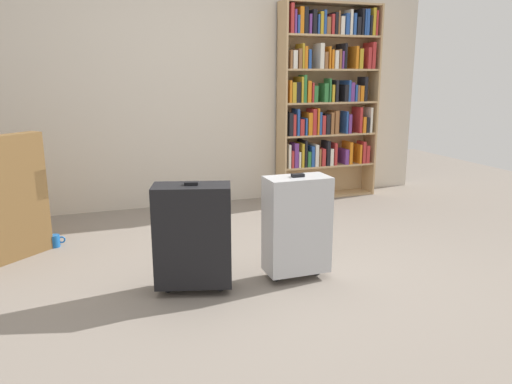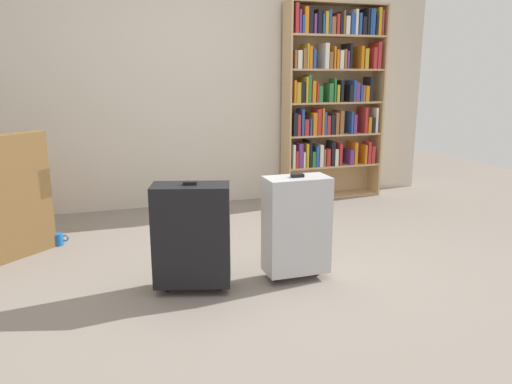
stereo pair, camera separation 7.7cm
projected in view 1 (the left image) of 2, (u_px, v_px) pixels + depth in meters
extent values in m
plane|color=slate|center=(269.00, 280.00, 3.22)|extent=(8.93, 8.93, 0.00)
cube|color=beige|center=(193.00, 75.00, 4.85)|extent=(5.10, 0.10, 2.60)
cube|color=tan|center=(282.00, 104.00, 5.02)|extent=(0.02, 0.26, 2.01)
cube|color=tan|center=(372.00, 102.00, 5.36)|extent=(0.02, 0.26, 2.01)
cube|color=tan|center=(323.00, 103.00, 5.30)|extent=(1.08, 0.02, 2.01)
cube|color=tan|center=(325.00, 195.00, 5.43)|extent=(1.04, 0.24, 0.02)
cube|color=tan|center=(326.00, 165.00, 5.35)|extent=(1.04, 0.24, 0.02)
cube|color=tan|center=(327.00, 134.00, 5.27)|extent=(1.04, 0.24, 0.02)
cube|color=tan|center=(328.00, 102.00, 5.19)|extent=(1.04, 0.24, 0.02)
cube|color=tan|center=(329.00, 70.00, 5.11)|extent=(1.04, 0.24, 0.02)
cube|color=tan|center=(331.00, 36.00, 5.03)|extent=(1.04, 0.24, 0.02)
cube|color=tan|center=(332.00, 4.00, 4.96)|extent=(1.04, 0.24, 0.02)
cube|color=silver|center=(286.00, 155.00, 5.15)|extent=(0.03, 0.21, 0.25)
cube|color=#B22D2D|center=(290.00, 159.00, 5.14)|extent=(0.03, 0.15, 0.18)
cube|color=#66337F|center=(294.00, 155.00, 5.14)|extent=(0.04, 0.15, 0.26)
cube|color=silver|center=(297.00, 159.00, 5.18)|extent=(0.02, 0.19, 0.17)
cube|color=gold|center=(299.00, 154.00, 5.19)|extent=(0.03, 0.21, 0.25)
cube|color=black|center=(302.00, 153.00, 5.20)|extent=(0.02, 0.21, 0.28)
cube|color=#2D7238|center=(306.00, 158.00, 5.21)|extent=(0.04, 0.17, 0.16)
cube|color=#264C99|center=(310.00, 156.00, 5.22)|extent=(0.03, 0.17, 0.22)
cube|color=silver|center=(313.00, 154.00, 5.25)|extent=(0.04, 0.22, 0.23)
cube|color=brown|center=(317.00, 157.00, 5.24)|extent=(0.02, 0.14, 0.18)
cube|color=#B22D2D|center=(320.00, 156.00, 5.28)|extent=(0.04, 0.20, 0.18)
cube|color=black|center=(326.00, 153.00, 5.26)|extent=(0.04, 0.15, 0.26)
cube|color=silver|center=(328.00, 156.00, 5.30)|extent=(0.04, 0.17, 0.18)
cube|color=#B22D2D|center=(333.00, 153.00, 5.30)|extent=(0.03, 0.17, 0.24)
cube|color=#66337F|center=(343.00, 156.00, 5.36)|extent=(0.04, 0.18, 0.16)
cube|color=orange|center=(347.00, 152.00, 5.37)|extent=(0.04, 0.19, 0.24)
cube|color=orange|center=(358.00, 153.00, 5.39)|extent=(0.02, 0.15, 0.21)
cube|color=#B22D2D|center=(361.00, 152.00, 5.41)|extent=(0.04, 0.15, 0.24)
cube|color=#B22D2D|center=(365.00, 154.00, 5.42)|extent=(0.04, 0.14, 0.19)
cube|color=black|center=(288.00, 124.00, 5.05)|extent=(0.04, 0.16, 0.23)
cube|color=#B22D2D|center=(292.00, 125.00, 5.06)|extent=(0.03, 0.16, 0.22)
cube|color=#264C99|center=(296.00, 122.00, 5.07)|extent=(0.03, 0.17, 0.27)
cube|color=#B22D2D|center=(300.00, 127.00, 5.09)|extent=(0.04, 0.15, 0.17)
cube|color=#264C99|center=(304.00, 126.00, 5.11)|extent=(0.02, 0.16, 0.18)
cube|color=orange|center=(307.00, 123.00, 5.13)|extent=(0.04, 0.18, 0.23)
cube|color=#B22D2D|center=(311.00, 122.00, 5.14)|extent=(0.04, 0.18, 0.27)
cube|color=orange|center=(315.00, 121.00, 5.15)|extent=(0.02, 0.18, 0.27)
cube|color=#264C99|center=(318.00, 123.00, 5.16)|extent=(0.02, 0.16, 0.23)
cube|color=#B22D2D|center=(321.00, 125.00, 5.17)|extent=(0.04, 0.15, 0.20)
cube|color=black|center=(325.00, 124.00, 5.19)|extent=(0.04, 0.16, 0.21)
cube|color=brown|center=(330.00, 123.00, 5.20)|extent=(0.04, 0.15, 0.23)
cube|color=brown|center=(333.00, 122.00, 5.24)|extent=(0.04, 0.20, 0.24)
cube|color=#264C99|center=(344.00, 122.00, 5.25)|extent=(0.02, 0.15, 0.23)
cube|color=#66337F|center=(346.00, 123.00, 5.29)|extent=(0.04, 0.18, 0.20)
cube|color=#B22D2D|center=(357.00, 120.00, 5.32)|extent=(0.03, 0.19, 0.27)
cube|color=orange|center=(360.00, 124.00, 5.35)|extent=(0.04, 0.19, 0.17)
cube|color=black|center=(365.00, 125.00, 5.34)|extent=(0.03, 0.14, 0.16)
cube|color=silver|center=(367.00, 120.00, 5.36)|extent=(0.02, 0.18, 0.27)
cube|color=orange|center=(287.00, 91.00, 4.99)|extent=(0.02, 0.20, 0.22)
cube|color=gold|center=(292.00, 92.00, 4.98)|extent=(0.04, 0.15, 0.20)
cube|color=black|center=(296.00, 92.00, 4.99)|extent=(0.04, 0.14, 0.20)
cube|color=gold|center=(298.00, 90.00, 5.03)|extent=(0.02, 0.22, 0.26)
cube|color=#2D7238|center=(303.00, 89.00, 5.01)|extent=(0.03, 0.15, 0.27)
cube|color=orange|center=(305.00, 91.00, 5.06)|extent=(0.04, 0.21, 0.22)
cube|color=#B22D2D|center=(309.00, 92.00, 5.08)|extent=(0.02, 0.21, 0.20)
cube|color=#2D7238|center=(313.00, 94.00, 5.07)|extent=(0.04, 0.17, 0.17)
cube|color=#2D7238|center=(323.00, 93.00, 5.10)|extent=(0.04, 0.15, 0.19)
cube|color=#2D7238|center=(327.00, 90.00, 5.10)|extent=(0.02, 0.15, 0.24)
cube|color=gold|center=(329.00, 93.00, 5.15)|extent=(0.03, 0.20, 0.18)
cube|color=black|center=(333.00, 91.00, 5.16)|extent=(0.03, 0.21, 0.22)
cube|color=black|center=(342.00, 93.00, 5.20)|extent=(0.04, 0.21, 0.17)
cube|color=#264C99|center=(345.00, 91.00, 5.21)|extent=(0.03, 0.21, 0.22)
cube|color=#66337F|center=(349.00, 92.00, 5.21)|extent=(0.04, 0.17, 0.20)
cube|color=#264C99|center=(353.00, 93.00, 5.22)|extent=(0.02, 0.17, 0.17)
cube|color=brown|center=(355.00, 93.00, 5.23)|extent=(0.02, 0.17, 0.17)
cube|color=orange|center=(359.00, 93.00, 5.24)|extent=(0.04, 0.15, 0.16)
cube|color=black|center=(362.00, 89.00, 5.25)|extent=(0.03, 0.16, 0.25)
cube|color=brown|center=(288.00, 60.00, 4.90)|extent=(0.02, 0.17, 0.18)
cube|color=silver|center=(293.00, 60.00, 4.91)|extent=(0.04, 0.16, 0.18)
cube|color=brown|center=(297.00, 59.00, 4.93)|extent=(0.04, 0.16, 0.19)
cube|color=gold|center=(300.00, 56.00, 4.94)|extent=(0.02, 0.19, 0.24)
cube|color=orange|center=(303.00, 58.00, 4.95)|extent=(0.03, 0.18, 0.22)
cube|color=#264C99|center=(306.00, 59.00, 4.97)|extent=(0.03, 0.19, 0.19)
cube|color=silver|center=(318.00, 56.00, 5.01)|extent=(0.04, 0.19, 0.25)
cube|color=brown|center=(322.00, 61.00, 5.04)|extent=(0.04, 0.19, 0.17)
cube|color=orange|center=(326.00, 58.00, 5.06)|extent=(0.02, 0.22, 0.22)
cube|color=orange|center=(330.00, 59.00, 5.04)|extent=(0.03, 0.16, 0.19)
cube|color=silver|center=(334.00, 60.00, 5.05)|extent=(0.04, 0.15, 0.18)
cube|color=brown|center=(337.00, 59.00, 5.06)|extent=(0.02, 0.15, 0.19)
cube|color=#66337F|center=(340.00, 60.00, 5.09)|extent=(0.02, 0.17, 0.18)
cube|color=black|center=(341.00, 56.00, 5.11)|extent=(0.02, 0.21, 0.25)
cube|color=orange|center=(353.00, 58.00, 5.14)|extent=(0.03, 0.19, 0.23)
cube|color=gold|center=(357.00, 59.00, 5.16)|extent=(0.04, 0.19, 0.20)
cube|color=#B22D2D|center=(366.00, 58.00, 5.19)|extent=(0.04, 0.18, 0.22)
cube|color=#B22D2D|center=(369.00, 56.00, 5.21)|extent=(0.04, 0.20, 0.27)
cube|color=#B22D2D|center=(290.00, 19.00, 4.80)|extent=(0.03, 0.15, 0.28)
cube|color=#66337F|center=(293.00, 22.00, 4.82)|extent=(0.02, 0.15, 0.22)
cube|color=#264C99|center=(295.00, 25.00, 4.87)|extent=(0.02, 0.21, 0.17)
cube|color=orange|center=(299.00, 21.00, 4.85)|extent=(0.04, 0.16, 0.25)
cube|color=black|center=(304.00, 21.00, 4.85)|extent=(0.04, 0.14, 0.25)
cube|color=#66337F|center=(306.00, 25.00, 4.90)|extent=(0.03, 0.21, 0.19)
cube|color=black|center=(312.00, 22.00, 4.90)|extent=(0.04, 0.18, 0.23)
cube|color=#264C99|center=(315.00, 25.00, 4.93)|extent=(0.02, 0.21, 0.19)
cube|color=gold|center=(318.00, 23.00, 4.94)|extent=(0.03, 0.20, 0.21)
cube|color=#264C99|center=(322.00, 23.00, 4.94)|extent=(0.03, 0.18, 0.23)
cube|color=brown|center=(324.00, 26.00, 4.97)|extent=(0.04, 0.21, 0.16)
cube|color=#B22D2D|center=(330.00, 25.00, 4.95)|extent=(0.03, 0.15, 0.19)
cube|color=black|center=(333.00, 24.00, 4.98)|extent=(0.03, 0.19, 0.21)
cube|color=brown|center=(335.00, 23.00, 4.99)|extent=(0.02, 0.19, 0.23)
cube|color=silver|center=(338.00, 26.00, 5.02)|extent=(0.04, 0.20, 0.18)
cube|color=#264C99|center=(343.00, 25.00, 5.04)|extent=(0.04, 0.21, 0.21)
cube|color=silver|center=(348.00, 23.00, 5.02)|extent=(0.03, 0.15, 0.24)
cube|color=#264C99|center=(351.00, 25.00, 5.05)|extent=(0.03, 0.18, 0.21)
cube|color=black|center=(355.00, 27.00, 5.07)|extent=(0.04, 0.19, 0.18)
cube|color=black|center=(359.00, 23.00, 5.08)|extent=(0.02, 0.20, 0.26)
cube|color=#264C99|center=(361.00, 23.00, 5.10)|extent=(0.02, 0.22, 0.25)
cube|color=#264C99|center=(363.00, 23.00, 5.10)|extent=(0.03, 0.20, 0.26)
cube|color=black|center=(368.00, 26.00, 5.10)|extent=(0.02, 0.15, 0.20)
cube|color=gold|center=(369.00, 22.00, 5.12)|extent=(0.03, 0.20, 0.27)
cube|color=#B22D2D|center=(373.00, 24.00, 5.12)|extent=(0.02, 0.16, 0.25)
cube|color=brown|center=(12.00, 180.00, 3.80)|extent=(0.53, 0.59, 0.22)
cylinder|color=#1959A5|center=(55.00, 241.00, 3.82)|extent=(0.08, 0.08, 0.10)
torus|color=#1959A5|center=(62.00, 240.00, 3.83)|extent=(0.06, 0.01, 0.06)
cube|color=#B7BABF|center=(297.00, 225.00, 3.17)|extent=(0.41, 0.22, 0.63)
cube|color=black|center=(298.00, 175.00, 3.10)|extent=(0.08, 0.04, 0.02)
cylinder|color=black|center=(276.00, 276.00, 3.21)|extent=(0.05, 0.05, 0.05)
cylinder|color=black|center=(315.00, 271.00, 3.30)|extent=(0.05, 0.05, 0.05)
cube|color=black|center=(193.00, 235.00, 2.98)|extent=(0.51, 0.34, 0.62)
cube|color=black|center=(191.00, 183.00, 2.90)|extent=(0.09, 0.07, 0.02)
cylinder|color=black|center=(168.00, 287.00, 3.04)|extent=(0.06, 0.06, 0.05)
cylinder|color=black|center=(221.00, 286.00, 3.06)|extent=(0.06, 0.06, 0.05)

